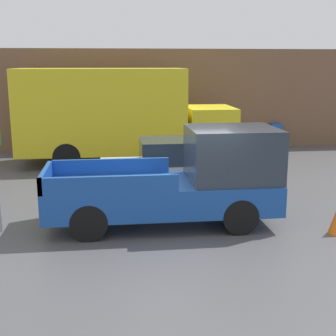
# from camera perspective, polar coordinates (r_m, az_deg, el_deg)

# --- Properties ---
(ground_plane) EXTENTS (60.00, 60.00, 0.00)m
(ground_plane) POSITION_cam_1_polar(r_m,az_deg,el_deg) (11.04, 2.19, -7.32)
(ground_plane) COLOR #4C4C4F
(building_wall) EXTENTS (28.00, 0.15, 4.38)m
(building_wall) POSITION_cam_1_polar(r_m,az_deg,el_deg) (20.73, -2.33, 8.29)
(building_wall) COLOR brown
(building_wall) RESTS_ON ground
(pickup_truck) EXTENTS (5.40, 1.95, 2.30)m
(pickup_truck) POSITION_cam_1_polar(r_m,az_deg,el_deg) (11.04, 2.15, -1.56)
(pickup_truck) COLOR #194799
(pickup_truck) RESTS_ON ground
(car) EXTENTS (4.71, 1.82, 1.56)m
(car) POSITION_cam_1_polar(r_m,az_deg,el_deg) (14.04, 1.56, 0.46)
(car) COLOR silver
(car) RESTS_ON ground
(delivery_truck) EXTENTS (8.16, 2.54, 3.58)m
(delivery_truck) POSITION_cam_1_polar(r_m,az_deg,el_deg) (17.94, -6.34, 6.62)
(delivery_truck) COLOR gold
(delivery_truck) RESTS_ON ground
(newspaper_box) EXTENTS (0.45, 0.40, 1.10)m
(newspaper_box) POSITION_cam_1_polar(r_m,az_deg,el_deg) (21.82, 12.95, 3.87)
(newspaper_box) COLOR #194CB2
(newspaper_box) RESTS_ON ground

